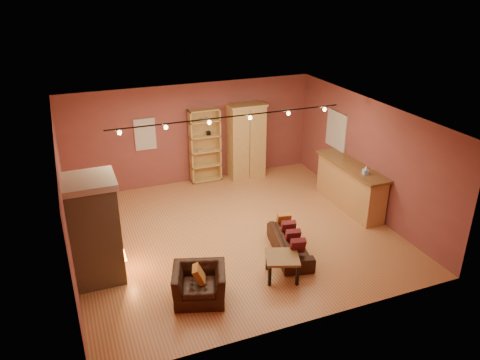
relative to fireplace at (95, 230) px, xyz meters
name	(u,v)px	position (x,y,z in m)	size (l,w,h in m)	color
floor	(234,233)	(3.04, 0.60, -1.06)	(7.00, 7.00, 0.00)	#A7683B
ceiling	(233,116)	(3.04, 0.60, 1.74)	(7.00, 7.00, 0.00)	brown
back_wall	(192,134)	(3.04, 3.85, 0.34)	(7.00, 0.02, 2.80)	brown
left_wall	(65,204)	(-0.46, 0.60, 0.34)	(0.02, 6.50, 2.80)	brown
right_wall	(368,156)	(6.54, 0.60, 0.34)	(0.02, 6.50, 2.80)	brown
fireplace	(95,230)	(0.00, 0.00, 0.00)	(1.01, 0.98, 2.12)	tan
back_window	(145,134)	(1.74, 3.83, 0.49)	(0.56, 0.04, 0.86)	silver
bookcase	(204,145)	(3.35, 3.74, 0.02)	(0.87, 0.34, 2.12)	tan
armoire	(246,141)	(4.55, 3.57, 0.03)	(1.07, 0.61, 2.17)	tan
bar_counter	(350,186)	(6.24, 0.78, -0.47)	(0.64, 2.41, 1.16)	tan
tissue_box	(366,171)	(6.19, 0.17, 0.18)	(0.13, 0.13, 0.21)	#96C3F1
right_window	(336,130)	(6.51, 2.00, 0.59)	(0.05, 0.90, 1.00)	silver
loveseat	(290,240)	(3.84, -0.63, -0.72)	(0.81, 1.70, 0.71)	black
armchair	(199,279)	(1.62, -1.36, -0.64)	(1.10, 0.88, 0.83)	black
coffee_table	(282,259)	(3.31, -1.33, -0.65)	(0.81, 0.81, 0.48)	brown
track_rail	(230,118)	(3.04, 0.80, 1.63)	(5.20, 0.09, 0.13)	black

